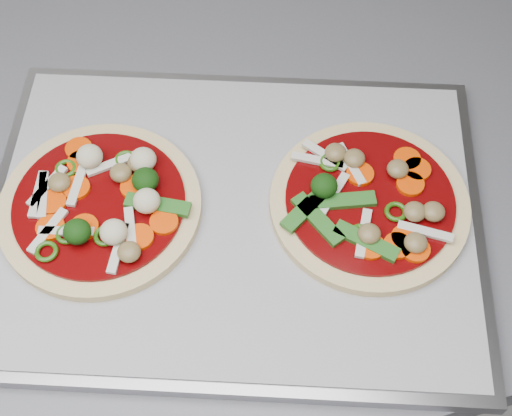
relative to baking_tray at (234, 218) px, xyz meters
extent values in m
cube|color=gray|center=(0.00, 0.00, 0.00)|extent=(0.53, 0.45, 0.01)
cube|color=#A1A1A6|center=(0.00, 0.00, 0.01)|extent=(0.50, 0.43, 0.00)
cylinder|color=#CFB87B|center=(-0.11, 0.04, 0.01)|extent=(0.25, 0.25, 0.01)
cylinder|color=#5E0508|center=(-0.11, 0.04, 0.02)|extent=(0.21, 0.21, 0.00)
cube|color=beige|center=(-0.15, 0.06, 0.02)|extent=(0.04, 0.04, 0.00)
cylinder|color=#FD4700|center=(-0.15, 0.05, 0.02)|extent=(0.03, 0.03, 0.00)
cube|color=beige|center=(-0.16, 0.05, 0.02)|extent=(0.02, 0.05, 0.00)
cylinder|color=#FD4700|center=(-0.16, 0.02, 0.02)|extent=(0.03, 0.03, 0.00)
ellipsoid|color=brown|center=(-0.07, 0.06, 0.03)|extent=(0.02, 0.02, 0.01)
cylinder|color=#FD4700|center=(-0.06, 0.00, 0.02)|extent=(0.03, 0.03, 0.00)
cube|color=beige|center=(-0.16, 0.06, 0.02)|extent=(0.02, 0.05, 0.00)
cylinder|color=#FD4700|center=(-0.13, 0.01, 0.02)|extent=(0.03, 0.03, 0.00)
ellipsoid|color=#163D0F|center=(-0.14, 0.00, 0.03)|extent=(0.03, 0.03, 0.02)
ellipsoid|color=beige|center=(-0.07, 0.06, 0.03)|extent=(0.03, 0.03, 0.02)
torus|color=#24530D|center=(-0.08, 0.07, 0.02)|extent=(0.02, 0.02, 0.00)
cube|color=beige|center=(-0.13, 0.06, 0.02)|extent=(0.03, 0.05, 0.00)
ellipsoid|color=beige|center=(-0.11, 0.08, 0.03)|extent=(0.03, 0.03, 0.02)
cube|color=#296C21|center=(-0.06, 0.02, 0.02)|extent=(0.06, 0.04, 0.00)
ellipsoid|color=brown|center=(-0.10, -0.02, 0.03)|extent=(0.03, 0.03, 0.01)
torus|color=#24530D|center=(-0.16, 0.00, 0.02)|extent=(0.03, 0.03, 0.00)
cylinder|color=#FD4700|center=(-0.12, 0.10, 0.02)|extent=(0.03, 0.03, 0.00)
cube|color=beige|center=(-0.14, 0.01, 0.02)|extent=(0.05, 0.02, 0.00)
cube|color=beige|center=(-0.10, 0.07, 0.02)|extent=(0.05, 0.02, 0.00)
ellipsoid|color=brown|center=(-0.09, 0.06, 0.03)|extent=(0.03, 0.03, 0.01)
cube|color=beige|center=(-0.16, 0.02, 0.02)|extent=(0.04, 0.04, 0.00)
ellipsoid|color=beige|center=(-0.07, 0.02, 0.03)|extent=(0.03, 0.03, 0.02)
torus|color=#24530D|center=(-0.11, 0.00, 0.02)|extent=(0.03, 0.03, 0.00)
ellipsoid|color=brown|center=(-0.14, 0.06, 0.03)|extent=(0.02, 0.02, 0.01)
ellipsoid|color=beige|center=(-0.11, 0.00, 0.03)|extent=(0.03, 0.03, 0.02)
cylinder|color=#FD4700|center=(-0.09, -0.01, 0.02)|extent=(0.03, 0.03, 0.00)
ellipsoid|color=#163D0F|center=(-0.07, 0.04, 0.03)|extent=(0.03, 0.03, 0.02)
cylinder|color=#FD4700|center=(-0.12, 0.08, 0.02)|extent=(0.03, 0.03, 0.00)
cube|color=beige|center=(-0.09, 0.00, 0.02)|extent=(0.01, 0.05, 0.00)
cylinder|color=#FD4700|center=(-0.13, 0.05, 0.02)|extent=(0.03, 0.03, 0.00)
torus|color=#24530D|center=(-0.14, 0.08, 0.02)|extent=(0.03, 0.03, 0.00)
cube|color=beige|center=(-0.11, -0.02, 0.02)|extent=(0.03, 0.05, 0.00)
cylinder|color=#FD4700|center=(-0.08, 0.04, 0.02)|extent=(0.03, 0.03, 0.00)
torus|color=#24530D|center=(-0.14, 0.01, 0.02)|extent=(0.03, 0.03, 0.00)
cylinder|color=#CFB87B|center=(0.12, -0.03, 0.01)|extent=(0.24, 0.24, 0.01)
cylinder|color=#5E0508|center=(0.12, -0.03, 0.02)|extent=(0.20, 0.20, 0.00)
cylinder|color=#FD4700|center=(0.10, -0.07, 0.02)|extent=(0.03, 0.03, 0.00)
ellipsoid|color=brown|center=(0.10, 0.02, 0.03)|extent=(0.03, 0.03, 0.01)
cube|color=#296C21|center=(0.09, -0.02, 0.02)|extent=(0.06, 0.02, 0.00)
torus|color=#24530D|center=(0.13, -0.05, 0.02)|extent=(0.03, 0.03, 0.00)
cube|color=#296C21|center=(0.06, -0.02, 0.02)|extent=(0.06, 0.04, 0.00)
ellipsoid|color=brown|center=(0.16, -0.06, 0.03)|extent=(0.03, 0.03, 0.01)
cylinder|color=#FD4700|center=(0.13, -0.07, 0.02)|extent=(0.03, 0.03, 0.00)
ellipsoid|color=brown|center=(0.10, -0.06, 0.03)|extent=(0.03, 0.03, 0.01)
ellipsoid|color=brown|center=(0.15, -0.01, 0.03)|extent=(0.02, 0.02, 0.01)
ellipsoid|color=brown|center=(0.12, 0.01, 0.03)|extent=(0.03, 0.03, 0.01)
cylinder|color=#FD4700|center=(0.12, 0.00, 0.02)|extent=(0.04, 0.04, 0.00)
ellipsoid|color=brown|center=(0.15, -0.05, 0.03)|extent=(0.02, 0.02, 0.01)
cylinder|color=#FD4700|center=(0.16, -0.02, 0.02)|extent=(0.03, 0.03, 0.00)
cylinder|color=#FD4700|center=(0.14, -0.09, 0.02)|extent=(0.03, 0.03, 0.00)
ellipsoid|color=#163D0F|center=(0.08, -0.01, 0.03)|extent=(0.03, 0.03, 0.02)
ellipsoid|color=brown|center=(0.14, -0.08, 0.03)|extent=(0.03, 0.03, 0.01)
cube|color=#296C21|center=(0.07, -0.04, 0.02)|extent=(0.03, 0.06, 0.00)
cube|color=beige|center=(0.09, -0.01, 0.02)|extent=(0.04, 0.04, 0.00)
cube|color=beige|center=(0.09, 0.02, 0.02)|extent=(0.05, 0.03, 0.00)
torus|color=#24530D|center=(0.10, 0.02, 0.02)|extent=(0.02, 0.02, 0.00)
cube|color=#296C21|center=(0.10, -0.07, 0.02)|extent=(0.05, 0.05, 0.00)
cylinder|color=#FD4700|center=(0.12, -0.08, 0.02)|extent=(0.03, 0.03, 0.00)
cube|color=beige|center=(0.15, -0.07, 0.02)|extent=(0.04, 0.03, 0.00)
cube|color=beige|center=(0.09, 0.03, 0.02)|extent=(0.03, 0.04, 0.00)
cube|color=beige|center=(0.10, -0.06, 0.02)|extent=(0.03, 0.05, 0.00)
cube|color=beige|center=(0.11, 0.01, 0.02)|extent=(0.01, 0.05, 0.00)
torus|color=#24530D|center=(0.10, -0.06, 0.02)|extent=(0.02, 0.02, 0.00)
cylinder|color=#FD4700|center=(0.16, 0.00, 0.02)|extent=(0.03, 0.03, 0.00)
cylinder|color=#FD4700|center=(0.17, -0.01, 0.02)|extent=(0.03, 0.03, 0.00)
camera|label=1|loc=(-0.07, -0.32, 0.55)|focal=50.00mm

